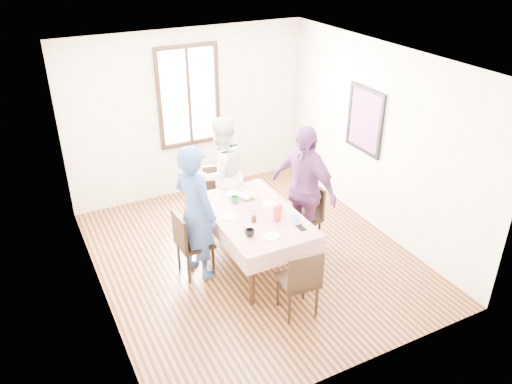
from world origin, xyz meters
TOP-DOWN VIEW (x-y plane):
  - ground at (0.00, 0.00)m, footprint 4.50×4.50m
  - back_wall at (0.00, 2.25)m, footprint 4.00×0.00m
  - right_wall at (2.00, 0.00)m, footprint 0.00×4.50m
  - window_frame at (0.00, 2.23)m, footprint 1.02×0.06m
  - window_pane at (0.00, 2.24)m, footprint 0.90×0.02m
  - art_poster at (1.98, 0.30)m, footprint 0.04×0.76m
  - dining_table at (-0.05, -0.15)m, footprint 0.93×1.60m
  - tablecloth at (-0.05, -0.15)m, footprint 1.05×1.72m
  - chair_left at (-0.82, 0.00)m, footprint 0.44×0.44m
  - chair_right at (0.73, -0.10)m, footprint 0.47×0.47m
  - chair_far at (-0.05, 0.95)m, footprint 0.48×0.48m
  - chair_near at (-0.05, -1.24)m, footprint 0.46×0.46m
  - person_left at (-0.80, 0.00)m, footprint 0.64×0.77m
  - person_far at (-0.05, 0.93)m, footprint 0.95×0.81m
  - person_right at (0.71, -0.10)m, footprint 0.75×1.15m
  - mug_black at (-0.33, -0.59)m, footprint 0.12×0.12m
  - mug_flag at (0.26, -0.25)m, footprint 0.12×0.12m
  - mug_green at (-0.14, 0.24)m, footprint 0.14×0.14m
  - serving_bowl at (0.06, 0.27)m, footprint 0.28×0.28m
  - juice_carton at (0.12, -0.44)m, footprint 0.07×0.07m
  - butter_tub at (0.30, -0.59)m, footprint 0.13×0.13m
  - jam_jar at (-0.14, -0.33)m, footprint 0.06×0.06m
  - drinking_glass at (-0.33, -0.44)m, footprint 0.06×0.06m
  - smartphone at (0.30, -0.72)m, footprint 0.08×0.16m
  - flower_vase at (-0.04, -0.09)m, footprint 0.07×0.07m
  - plate_left at (-0.37, -0.07)m, footprint 0.20×0.20m
  - plate_right at (0.24, -0.03)m, footprint 0.20×0.20m
  - plate_far at (-0.07, 0.47)m, footprint 0.20×0.20m
  - plate_near at (-0.10, -0.72)m, footprint 0.20×0.20m
  - butter_lid at (0.30, -0.59)m, footprint 0.12×0.12m
  - flower_bunch at (-0.04, -0.09)m, footprint 0.09×0.09m

SIDE VIEW (x-z plane):
  - ground at x=0.00m, z-range 0.00..0.00m
  - dining_table at x=-0.05m, z-range 0.00..0.75m
  - chair_left at x=-0.82m, z-range 0.00..0.91m
  - chair_right at x=0.73m, z-range 0.00..0.91m
  - chair_far at x=-0.05m, z-range 0.00..0.91m
  - chair_near at x=-0.05m, z-range 0.00..0.91m
  - tablecloth at x=-0.05m, z-range 0.75..0.76m
  - smartphone at x=0.30m, z-range 0.76..0.77m
  - plate_left at x=-0.37m, z-range 0.76..0.77m
  - plate_right at x=0.24m, z-range 0.76..0.77m
  - plate_far at x=-0.07m, z-range 0.76..0.77m
  - plate_near at x=-0.10m, z-range 0.76..0.77m
  - serving_bowl at x=0.06m, z-range 0.76..0.82m
  - butter_tub at x=0.30m, z-range 0.76..0.82m
  - jam_jar at x=-0.14m, z-range 0.76..0.84m
  - mug_flag at x=0.26m, z-range 0.76..0.85m
  - drinking_glass at x=-0.33m, z-range 0.76..0.85m
  - mug_green at x=-0.14m, z-range 0.76..0.85m
  - mug_black at x=-0.33m, z-range 0.76..0.85m
  - flower_vase at x=-0.04m, z-range 0.76..0.90m
  - butter_lid at x=0.30m, z-range 0.82..0.84m
  - person_far at x=-0.05m, z-range 0.00..1.74m
  - juice_carton at x=0.12m, z-range 0.76..0.98m
  - person_left at x=-0.80m, z-range 0.00..1.80m
  - person_right at x=0.71m, z-range 0.00..1.81m
  - flower_bunch at x=-0.04m, z-range 0.90..1.00m
  - back_wall at x=0.00m, z-range -0.65..3.35m
  - right_wall at x=2.00m, z-range -0.90..3.60m
  - art_poster at x=1.98m, z-range 1.07..2.03m
  - window_frame at x=0.00m, z-range 0.84..2.46m
  - window_pane at x=0.00m, z-range 0.90..2.40m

